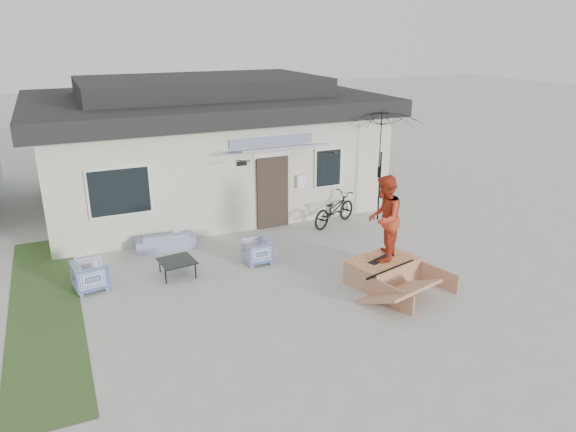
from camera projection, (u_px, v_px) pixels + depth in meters
name	position (u px, v px, depth m)	size (l,w,h in m)	color
ground	(309.00, 300.00, 11.43)	(90.00, 90.00, 0.00)	#A6A69E
grass_strip	(45.00, 307.00, 11.15)	(1.40, 8.00, 0.01)	#2E4820
house	(204.00, 142.00, 17.66)	(10.80, 8.49, 4.10)	beige
loveseat	(165.00, 237.00, 14.05)	(1.55, 0.45, 0.61)	#344B92
armchair_left	(90.00, 274.00, 11.83)	(0.71, 0.66, 0.73)	#344B92
armchair_right	(257.00, 250.00, 13.18)	(0.65, 0.61, 0.67)	#344B92
coffee_table	(177.00, 268.00, 12.53)	(0.78, 0.78, 0.38)	black
bicycle	(334.00, 206.00, 15.65)	(0.63, 1.82, 1.16)	black
patio_umbrella	(381.00, 163.00, 15.70)	(2.82, 2.72, 2.20)	black
skate_ramp	(382.00, 270.00, 12.26)	(1.52, 2.03, 0.51)	#AC7555
skateboard	(381.00, 258.00, 12.21)	(0.80, 0.20, 0.05)	black
skater	(384.00, 217.00, 11.87)	(0.96, 0.74, 1.97)	#B4351D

